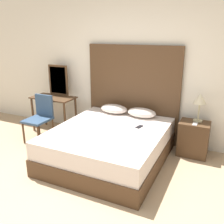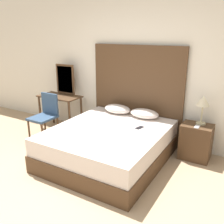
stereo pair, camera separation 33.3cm
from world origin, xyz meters
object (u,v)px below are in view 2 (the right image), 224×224
(nightstand, at_px, (196,142))
(phone_on_nightstand, at_px, (197,127))
(bed, at_px, (109,144))
(phone_on_bed, at_px, (140,128))
(vanity_desk, at_px, (60,102))
(table_lamp, at_px, (203,102))
(chair, at_px, (46,113))

(nightstand, height_order, phone_on_nightstand, phone_on_nightstand)
(bed, relative_size, phone_on_bed, 11.98)
(vanity_desk, bearing_deg, table_lamp, 3.83)
(nightstand, bearing_deg, table_lamp, 68.44)
(bed, relative_size, vanity_desk, 2.19)
(vanity_desk, bearing_deg, nightstand, 2.33)
(chair, bearing_deg, table_lamp, 13.35)
(phone_on_nightstand, bearing_deg, phone_on_bed, -154.37)
(table_lamp, xyz_separation_m, chair, (-2.75, -0.65, -0.46))
(phone_on_bed, xyz_separation_m, nightstand, (0.79, 0.48, -0.25))
(phone_on_bed, height_order, vanity_desk, vanity_desk)
(nightstand, relative_size, vanity_desk, 0.66)
(table_lamp, relative_size, phone_on_nightstand, 3.08)
(phone_on_bed, bearing_deg, vanity_desk, 169.58)
(phone_on_bed, distance_m, vanity_desk, 2.01)
(bed, distance_m, nightstand, 1.41)
(bed, distance_m, table_lamp, 1.62)
(phone_on_nightstand, bearing_deg, table_lamp, 83.13)
(phone_on_nightstand, xyz_separation_m, vanity_desk, (-2.77, -0.02, 0.00))
(table_lamp, bearing_deg, nightstand, -111.56)
(vanity_desk, relative_size, chair, 1.03)
(table_lamp, relative_size, vanity_desk, 0.53)
(phone_on_bed, relative_size, vanity_desk, 0.18)
(vanity_desk, bearing_deg, chair, -84.63)
(table_lamp, height_order, phone_on_nightstand, table_lamp)
(phone_on_bed, bearing_deg, chair, -176.96)
(table_lamp, relative_size, chair, 0.55)
(nightstand, height_order, table_lamp, table_lamp)
(nightstand, xyz_separation_m, chair, (-2.72, -0.58, 0.19))
(bed, relative_size, chair, 2.26)
(table_lamp, bearing_deg, vanity_desk, -176.17)
(chair, bearing_deg, vanity_desk, 95.37)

